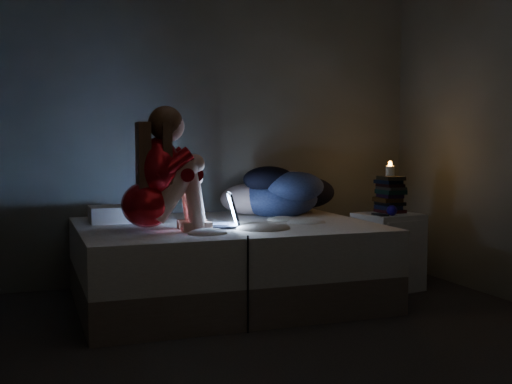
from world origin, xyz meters
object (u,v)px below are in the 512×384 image
bed (225,262)px  nightstand (388,251)px  woman (146,168)px  candle (390,172)px  phone (377,214)px  laptop (211,209)px

bed → nightstand: 1.32m
bed → woman: (-0.61, -0.24, 0.70)m
candle → phone: candle is taller
nightstand → phone: size_ratio=4.28×
candle → phone: (-0.19, -0.14, -0.32)m
woman → nightstand: bearing=7.9°
woman → bed: bearing=24.1°
laptop → phone: (1.33, 0.06, -0.09)m
bed → laptop: 0.48m
candle → phone: size_ratio=0.57×
candle → bed: bearing=-179.3°
bed → nightstand: size_ratio=3.47×
bed → phone: phone is taller
laptop → bed: bearing=62.6°
woman → laptop: 0.54m
woman → candle: size_ratio=10.32×
nightstand → woman: bearing=175.1°
nightstand → laptop: bearing=174.6°
phone → laptop: bearing=-169.0°
woman → nightstand: 2.05m
woman → phone: bearing=6.3°
woman → nightstand: woman is taller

